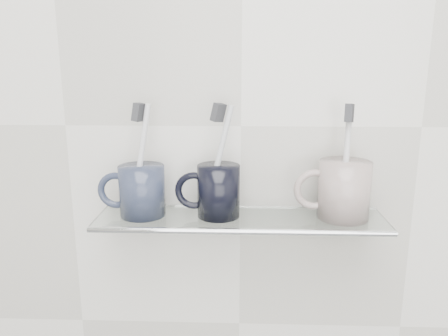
{
  "coord_description": "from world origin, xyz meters",
  "views": [
    {
      "loc": [
        -0.0,
        0.32,
        1.36
      ],
      "look_at": [
        -0.03,
        1.04,
        1.19
      ],
      "focal_mm": 35.0,
      "sensor_mm": 36.0,
      "label": 1
    }
  ],
  "objects_px": {
    "shelf_glass": "(240,219)",
    "mug_left": "(142,191)",
    "mug_center": "(219,191)",
    "mug_right": "(344,190)"
  },
  "relations": [
    {
      "from": "shelf_glass",
      "to": "mug_left",
      "type": "bearing_deg",
      "value": 178.33
    },
    {
      "from": "mug_center",
      "to": "mug_right",
      "type": "relative_size",
      "value": 0.92
    },
    {
      "from": "mug_left",
      "to": "mug_right",
      "type": "relative_size",
      "value": 0.89
    },
    {
      "from": "mug_center",
      "to": "mug_right",
      "type": "distance_m",
      "value": 0.21
    },
    {
      "from": "mug_right",
      "to": "mug_center",
      "type": "bearing_deg",
      "value": 171.64
    },
    {
      "from": "mug_left",
      "to": "mug_right",
      "type": "xyz_separation_m",
      "value": [
        0.35,
        0.0,
        0.01
      ]
    },
    {
      "from": "mug_center",
      "to": "shelf_glass",
      "type": "bearing_deg",
      "value": -25.45
    },
    {
      "from": "mug_center",
      "to": "mug_right",
      "type": "bearing_deg",
      "value": -17.95
    },
    {
      "from": "mug_left",
      "to": "mug_right",
      "type": "bearing_deg",
      "value": -20.71
    },
    {
      "from": "mug_left",
      "to": "mug_right",
      "type": "height_order",
      "value": "mug_right"
    }
  ]
}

